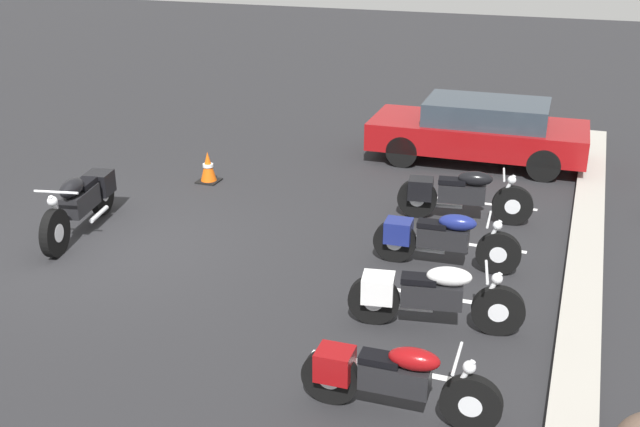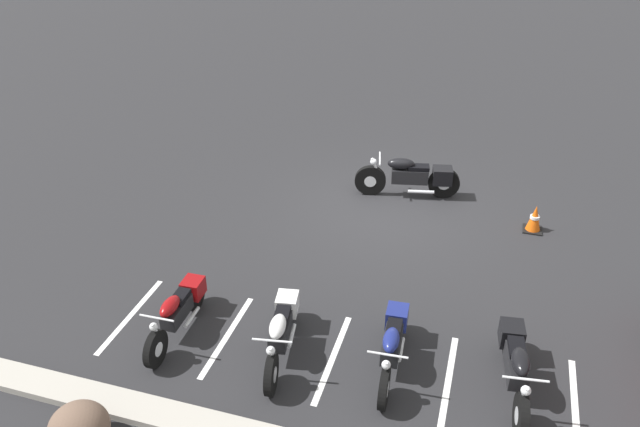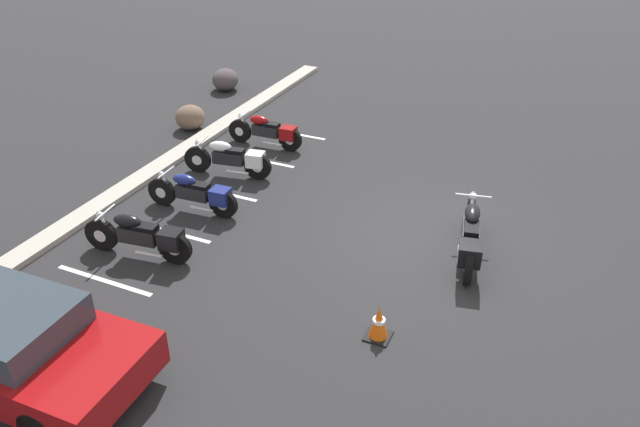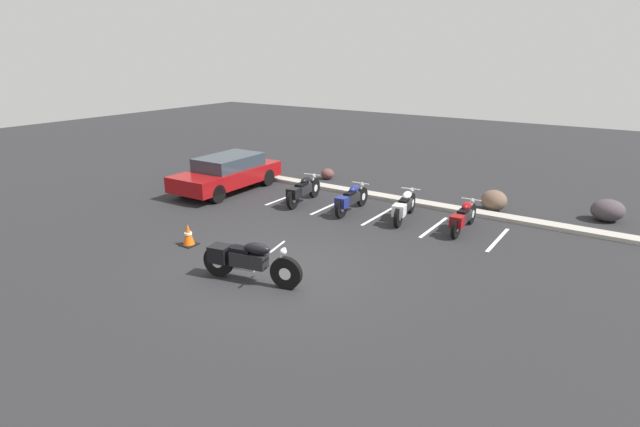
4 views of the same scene
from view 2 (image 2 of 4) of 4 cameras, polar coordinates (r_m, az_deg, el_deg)
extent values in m
plane|color=#262628|center=(14.25, 6.29, 0.31)|extent=(60.00, 60.00, 0.00)
cylinder|color=black|center=(14.71, 4.62, 3.04)|extent=(0.74, 0.28, 0.73)
cylinder|color=silver|center=(14.71, 4.62, 3.04)|extent=(0.30, 0.19, 0.28)
cylinder|color=black|center=(14.81, 11.25, 2.73)|extent=(0.74, 0.28, 0.73)
cylinder|color=silver|center=(14.81, 11.25, 2.73)|extent=(0.30, 0.19, 0.28)
cube|color=black|center=(14.66, 8.21, 3.45)|extent=(0.89, 0.48, 0.33)
ellipsoid|color=black|center=(14.52, 7.42, 4.54)|extent=(0.66, 0.41, 0.27)
cube|color=black|center=(14.58, 9.01, 4.19)|extent=(0.53, 0.36, 0.09)
cube|color=black|center=(14.72, 11.12, 3.42)|extent=(0.51, 0.48, 0.38)
cylinder|color=silver|center=(14.58, 5.18, 4.02)|extent=(0.30, 0.12, 0.59)
cylinder|color=silver|center=(14.45, 5.50, 5.02)|extent=(0.18, 0.68, 0.04)
sphere|color=silver|center=(14.49, 4.91, 4.73)|extent=(0.15, 0.15, 0.15)
cylinder|color=silver|center=(14.70, 9.21, 1.98)|extent=(0.61, 0.20, 0.08)
cylinder|color=black|center=(9.46, 17.90, -17.23)|extent=(0.21, 0.67, 0.66)
cylinder|color=silver|center=(9.46, 17.90, -17.23)|extent=(0.16, 0.27, 0.25)
cylinder|color=black|center=(10.57, 16.94, -11.03)|extent=(0.21, 0.67, 0.66)
cylinder|color=silver|center=(10.57, 16.94, -11.03)|extent=(0.16, 0.27, 0.25)
cube|color=black|center=(9.93, 17.49, -13.13)|extent=(0.38, 0.79, 0.30)
ellipsoid|color=black|center=(9.61, 17.87, -12.77)|extent=(0.33, 0.59, 0.24)
cube|color=black|center=(9.93, 17.57, -11.61)|extent=(0.30, 0.47, 0.08)
cube|color=black|center=(10.42, 17.12, -10.46)|extent=(0.41, 0.45, 0.34)
cylinder|color=silver|center=(9.36, 18.07, -15.59)|extent=(0.09, 0.27, 0.54)
cylinder|color=silver|center=(9.22, 18.29, -14.19)|extent=(0.62, 0.12, 0.04)
sphere|color=silver|center=(9.18, 18.31, -15.11)|extent=(0.14, 0.14, 0.14)
cylinder|color=silver|center=(10.34, 17.87, -13.43)|extent=(0.14, 0.56, 0.07)
cylinder|color=black|center=(9.46, 5.88, -15.63)|extent=(0.15, 0.64, 0.63)
cylinder|color=silver|center=(9.46, 5.88, -15.63)|extent=(0.14, 0.25, 0.24)
cylinder|color=black|center=(10.54, 7.04, -9.91)|extent=(0.15, 0.64, 0.63)
cylinder|color=silver|center=(10.54, 7.04, -9.91)|extent=(0.14, 0.25, 0.24)
cube|color=black|center=(9.92, 6.58, -11.82)|extent=(0.31, 0.74, 0.29)
ellipsoid|color=navy|center=(9.61, 6.52, -11.43)|extent=(0.28, 0.55, 0.23)
cube|color=black|center=(9.92, 6.77, -10.38)|extent=(0.26, 0.44, 0.08)
cube|color=navy|center=(10.40, 7.06, -9.35)|extent=(0.37, 0.40, 0.33)
cylinder|color=silver|center=(9.36, 6.07, -14.07)|extent=(0.07, 0.25, 0.51)
cylinder|color=silver|center=(9.23, 6.20, -12.72)|extent=(0.60, 0.07, 0.03)
sphere|color=silver|center=(9.19, 6.06, -13.59)|extent=(0.13, 0.13, 0.13)
cylinder|color=silver|center=(10.29, 7.42, -12.22)|extent=(0.10, 0.53, 0.07)
cylinder|color=black|center=(9.63, -4.48, -14.46)|extent=(0.22, 0.65, 0.64)
cylinder|color=silver|center=(9.63, -4.48, -14.46)|extent=(0.16, 0.26, 0.24)
cylinder|color=black|center=(10.73, -2.94, -8.82)|extent=(0.22, 0.65, 0.64)
cylinder|color=silver|center=(10.73, -2.94, -8.82)|extent=(0.16, 0.26, 0.24)
cube|color=black|center=(10.10, -3.64, -10.69)|extent=(0.39, 0.78, 0.29)
ellipsoid|color=white|center=(9.79, -3.90, -10.27)|extent=(0.34, 0.58, 0.23)
cube|color=black|center=(10.10, -3.51, -9.24)|extent=(0.30, 0.46, 0.08)
cube|color=white|center=(10.58, -3.01, -8.25)|extent=(0.41, 0.44, 0.33)
cylinder|color=silver|center=(9.53, -4.41, -12.89)|extent=(0.10, 0.26, 0.52)
cylinder|color=silver|center=(9.40, -4.40, -11.52)|extent=(0.60, 0.14, 0.04)
sphere|color=silver|center=(9.36, -4.53, -12.39)|extent=(0.14, 0.14, 0.14)
cylinder|color=silver|center=(10.46, -2.60, -11.09)|extent=(0.16, 0.54, 0.07)
cylinder|color=black|center=(10.34, -14.80, -11.87)|extent=(0.13, 0.62, 0.62)
cylinder|color=silver|center=(10.34, -14.80, -11.87)|extent=(0.12, 0.24, 0.24)
cylinder|color=black|center=(11.31, -11.34, -7.21)|extent=(0.13, 0.62, 0.62)
cylinder|color=silver|center=(11.31, -11.34, -7.21)|extent=(0.12, 0.24, 0.24)
cube|color=black|center=(10.75, -12.96, -8.71)|extent=(0.28, 0.72, 0.28)
ellipsoid|color=maroon|center=(10.47, -13.57, -8.25)|extent=(0.26, 0.53, 0.22)
cube|color=black|center=(10.75, -12.69, -7.43)|extent=(0.24, 0.42, 0.07)
cube|color=maroon|center=(11.17, -11.53, -6.66)|extent=(0.35, 0.38, 0.32)
cylinder|color=silver|center=(10.26, -14.68, -10.47)|extent=(0.06, 0.25, 0.50)
cylinder|color=silver|center=(10.14, -14.71, -9.22)|extent=(0.58, 0.05, 0.03)
sphere|color=silver|center=(10.11, -14.98, -9.97)|extent=(0.13, 0.13, 0.13)
cylinder|color=silver|center=(11.03, -11.63, -9.25)|extent=(0.08, 0.52, 0.07)
cube|color=black|center=(14.17, 18.84, -1.40)|extent=(0.40, 0.40, 0.03)
cone|color=#EA590F|center=(14.03, 19.03, -0.42)|extent=(0.32, 0.32, 0.60)
cylinder|color=white|center=(14.02, 19.05, -0.31)|extent=(0.20, 0.20, 0.06)
cube|color=white|center=(10.28, 22.29, -16.22)|extent=(0.10, 2.10, 0.00)
cube|color=white|center=(10.13, 11.63, -14.88)|extent=(0.10, 2.10, 0.00)
cube|color=white|center=(10.32, 1.16, -13.07)|extent=(0.10, 2.10, 0.00)
cube|color=white|center=(10.82, -8.48, -10.99)|extent=(0.10, 2.10, 0.00)
cube|color=white|center=(11.60, -16.93, -8.90)|extent=(0.10, 2.10, 0.00)
camera|label=1|loc=(12.44, -45.92, 10.80)|focal=42.00mm
camera|label=3|loc=(16.75, 50.29, 19.06)|focal=35.00mm
camera|label=4|loc=(22.46, -6.77, 24.66)|focal=28.00mm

